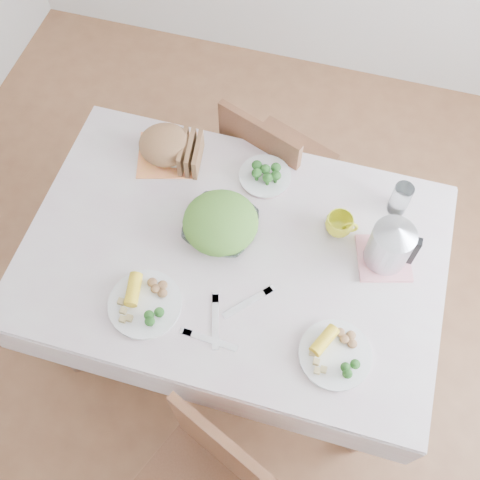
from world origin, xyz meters
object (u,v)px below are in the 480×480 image
(yellow_mug, at_px, (339,225))
(electric_kettle, at_px, (391,243))
(dinner_plate_right, at_px, (335,355))
(dining_table, at_px, (234,294))
(chair_far, at_px, (280,160))
(salad_bowl, at_px, (221,227))
(dinner_plate_left, at_px, (145,304))

(yellow_mug, height_order, electric_kettle, electric_kettle)
(yellow_mug, bearing_deg, dinner_plate_right, -80.06)
(dinner_plate_right, distance_m, yellow_mug, 0.48)
(dining_table, height_order, dinner_plate_right, dinner_plate_right)
(dinner_plate_right, bearing_deg, chair_far, 112.83)
(dining_table, bearing_deg, salad_bowl, 134.54)
(chair_far, height_order, yellow_mug, chair_far)
(chair_far, relative_size, dinner_plate_right, 3.72)
(dining_table, xyz_separation_m, dinner_plate_left, (-0.23, -0.28, 0.40))
(chair_far, height_order, electric_kettle, electric_kettle)
(salad_bowl, relative_size, dinner_plate_right, 1.07)
(dining_table, height_order, yellow_mug, yellow_mug)
(dining_table, bearing_deg, electric_kettle, 12.42)
(dining_table, xyz_separation_m, dinner_plate_right, (0.43, -0.28, 0.40))
(chair_far, xyz_separation_m, electric_kettle, (0.49, -0.54, 0.42))
(dining_table, distance_m, electric_kettle, 0.74)
(dining_table, relative_size, electric_kettle, 6.75)
(yellow_mug, bearing_deg, dining_table, -151.41)
(salad_bowl, distance_m, electric_kettle, 0.60)
(salad_bowl, bearing_deg, dining_table, -45.46)
(dinner_plate_left, xyz_separation_m, dinner_plate_right, (0.66, 0.00, 0.00))
(chair_far, distance_m, salad_bowl, 0.68)
(dinner_plate_right, bearing_deg, dinner_plate_left, -179.71)
(salad_bowl, height_order, electric_kettle, electric_kettle)
(dinner_plate_left, xyz_separation_m, electric_kettle, (0.75, 0.40, 0.11))
(salad_bowl, relative_size, electric_kettle, 1.23)
(salad_bowl, bearing_deg, dinner_plate_right, -35.17)
(chair_far, xyz_separation_m, dinner_plate_left, (-0.26, -0.94, 0.31))
(chair_far, distance_m, electric_kettle, 0.84)
(dinner_plate_left, relative_size, yellow_mug, 2.47)
(chair_far, bearing_deg, yellow_mug, 144.83)
(dining_table, distance_m, yellow_mug, 0.58)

